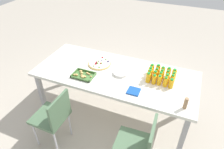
{
  "coord_description": "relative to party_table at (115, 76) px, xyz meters",
  "views": [
    {
      "loc": [
        -0.84,
        2.15,
        2.4
      ],
      "look_at": [
        0.01,
        0.08,
        0.77
      ],
      "focal_mm": 32.63,
      "sensor_mm": 36.0,
      "label": 1
    }
  ],
  "objects": [
    {
      "name": "party_table",
      "position": [
        0.0,
        0.0,
        0.0
      ],
      "size": [
        2.25,
        0.96,
        0.75
      ],
      "color": "silver",
      "rests_on": "ground_plane"
    },
    {
      "name": "juice_bottle_16",
      "position": [
        -0.69,
        0.03,
        0.13
      ],
      "size": [
        0.05,
        0.05,
        0.14
      ],
      "color": "#FAAC14",
      "rests_on": "party_table"
    },
    {
      "name": "juice_bottle_0",
      "position": [
        -0.77,
        -0.19,
        0.12
      ],
      "size": [
        0.06,
        0.06,
        0.14
      ],
      "color": "#FAAE14",
      "rests_on": "party_table"
    },
    {
      "name": "juice_bottle_3",
      "position": [
        -0.55,
        -0.2,
        0.13
      ],
      "size": [
        0.06,
        0.06,
        0.15
      ],
      "color": "#F9AE14",
      "rests_on": "party_table"
    },
    {
      "name": "juice_bottle_17",
      "position": [
        -0.62,
        0.03,
        0.13
      ],
      "size": [
        0.05,
        0.05,
        0.15
      ],
      "color": "#F9AD14",
      "rests_on": "party_table"
    },
    {
      "name": "chair_far_right",
      "position": [
        0.49,
        0.82,
        -0.19
      ],
      "size": [
        0.41,
        0.41,
        0.83
      ],
      "rotation": [
        0.0,
        0.0,
        -1.59
      ],
      "color": "#4C6B4C",
      "rests_on": "ground_plane"
    },
    {
      "name": "chair_far_left",
      "position": [
        -0.61,
        0.81,
        -0.19
      ],
      "size": [
        0.42,
        0.42,
        0.83
      ],
      "rotation": [
        0.0,
        0.0,
        -1.52
      ],
      "color": "#4C6B4C",
      "rests_on": "ground_plane"
    },
    {
      "name": "juice_bottle_7",
      "position": [
        -0.62,
        -0.12,
        0.12
      ],
      "size": [
        0.06,
        0.06,
        0.14
      ],
      "color": "#FAAD14",
      "rests_on": "party_table"
    },
    {
      "name": "cardboard_tube",
      "position": [
        -0.97,
        0.34,
        0.13
      ],
      "size": [
        0.04,
        0.04,
        0.14
      ],
      "primitive_type": "cylinder",
      "color": "#9E7A56",
      "rests_on": "party_table"
    },
    {
      "name": "napkin_stack",
      "position": [
        -0.36,
        0.29,
        0.07
      ],
      "size": [
        0.15,
        0.15,
        0.02
      ],
      "primitive_type": "cube",
      "color": "#194CA5",
      "rests_on": "party_table"
    },
    {
      "name": "juice_bottle_19",
      "position": [
        -0.47,
        0.03,
        0.13
      ],
      "size": [
        0.06,
        0.06,
        0.15
      ],
      "color": "#FAAD14",
      "rests_on": "party_table"
    },
    {
      "name": "juice_bottle_5",
      "position": [
        -0.77,
        -0.12,
        0.12
      ],
      "size": [
        0.05,
        0.05,
        0.14
      ],
      "color": "#FAAC14",
      "rests_on": "party_table"
    },
    {
      "name": "fruit_pizza",
      "position": [
        0.29,
        -0.11,
        0.07
      ],
      "size": [
        0.33,
        0.33,
        0.05
      ],
      "color": "tan",
      "rests_on": "party_table"
    },
    {
      "name": "ground_plane",
      "position": [
        0.0,
        0.0,
        -0.69
      ],
      "size": [
        12.0,
        12.0,
        0.0
      ],
      "primitive_type": "plane",
      "color": "#B2A899"
    },
    {
      "name": "juice_bottle_13",
      "position": [
        -0.54,
        -0.05,
        0.13
      ],
      "size": [
        0.06,
        0.06,
        0.15
      ],
      "color": "#F9AC14",
      "rests_on": "party_table"
    },
    {
      "name": "juice_bottle_2",
      "position": [
        -0.62,
        -0.2,
        0.12
      ],
      "size": [
        0.06,
        0.06,
        0.13
      ],
      "color": "#F9AE14",
      "rests_on": "party_table"
    },
    {
      "name": "juice_bottle_18",
      "position": [
        -0.55,
        0.03,
        0.12
      ],
      "size": [
        0.06,
        0.06,
        0.14
      ],
      "color": "#FAAC14",
      "rests_on": "party_table"
    },
    {
      "name": "juice_bottle_11",
      "position": [
        -0.7,
        -0.05,
        0.13
      ],
      "size": [
        0.06,
        0.06,
        0.14
      ],
      "color": "#FAAE14",
      "rests_on": "party_table"
    },
    {
      "name": "juice_bottle_6",
      "position": [
        -0.69,
        -0.12,
        0.13
      ],
      "size": [
        0.05,
        0.05,
        0.14
      ],
      "color": "#FAAC14",
      "rests_on": "party_table"
    },
    {
      "name": "juice_bottle_10",
      "position": [
        -0.77,
        -0.05,
        0.13
      ],
      "size": [
        0.05,
        0.05,
        0.14
      ],
      "color": "#F9AE14",
      "rests_on": "party_table"
    },
    {
      "name": "snack_tray",
      "position": [
        0.38,
        0.24,
        0.07
      ],
      "size": [
        0.29,
        0.21,
        0.04
      ],
      "color": "#477238",
      "rests_on": "party_table"
    },
    {
      "name": "juice_bottle_9",
      "position": [
        -0.46,
        -0.12,
        0.13
      ],
      "size": [
        0.06,
        0.06,
        0.14
      ],
      "color": "#FAAD14",
      "rests_on": "party_table"
    },
    {
      "name": "juice_bottle_15",
      "position": [
        -0.77,
        0.03,
        0.12
      ],
      "size": [
        0.06,
        0.06,
        0.14
      ],
      "color": "#F9AB14",
      "rests_on": "party_table"
    },
    {
      "name": "juice_bottle_1",
      "position": [
        -0.69,
        -0.19,
        0.13
      ],
      "size": [
        0.06,
        0.06,
        0.15
      ],
      "color": "#FAAC14",
      "rests_on": "party_table"
    },
    {
      "name": "juice_bottle_8",
      "position": [
        -0.55,
        -0.12,
        0.13
      ],
      "size": [
        0.05,
        0.05,
        0.14
      ],
      "color": "#FAAC14",
      "rests_on": "party_table"
    },
    {
      "name": "juice_bottle_14",
      "position": [
        -0.47,
        -0.04,
        0.13
      ],
      "size": [
        0.06,
        0.06,
        0.15
      ],
      "color": "#FAAD14",
      "rests_on": "party_table"
    },
    {
      "name": "juice_bottle_4",
      "position": [
        -0.46,
        -0.2,
        0.12
      ],
      "size": [
        0.06,
        0.06,
        0.13
      ],
      "color": "#FAAD14",
      "rests_on": "party_table"
    },
    {
      "name": "plate_stack",
      "position": [
        -0.08,
        0.0,
        0.08
      ],
      "size": [
        0.21,
        0.21,
        0.03
      ],
      "color": "silver",
      "rests_on": "party_table"
    },
    {
      "name": "juice_bottle_12",
      "position": [
        -0.61,
        -0.05,
        0.13
      ],
      "size": [
        0.06,
        0.06,
        0.15
      ],
      "color": "#FAAB14",
      "rests_on": "party_table"
    }
  ]
}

